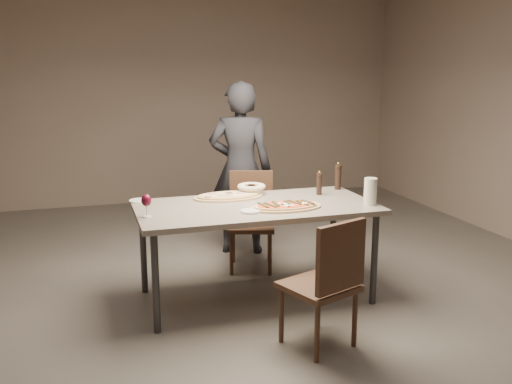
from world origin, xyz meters
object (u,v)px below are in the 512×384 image
object	(u,v)px
bread_basket	(251,188)
chair_near	(328,278)
dining_table	(256,212)
ham_pizza	(228,196)
zucchini_pizza	(286,206)
pepper_mill_left	(338,177)
carafe	(370,191)
chair_far	(251,214)
diner	(240,169)

from	to	relation	value
bread_basket	chair_near	xyz separation A→B (m)	(0.11, -1.28, -0.31)
dining_table	ham_pizza	bearing A→B (deg)	117.41
bread_basket	zucchini_pizza	bearing A→B (deg)	-78.39
pepper_mill_left	carafe	distance (m)	0.57
pepper_mill_left	bread_basket	bearing A→B (deg)	177.28
chair_far	carafe	bearing A→B (deg)	141.90
chair_far	bread_basket	bearing A→B (deg)	91.47
pepper_mill_left	carafe	xyz separation A→B (m)	(0.00, -0.57, -0.01)
diner	chair_far	bearing A→B (deg)	107.69
dining_table	carafe	xyz separation A→B (m)	(0.83, -0.25, 0.16)
chair_near	chair_far	size ratio (longest dim) A/B	1.01
diner	chair_near	bearing A→B (deg)	110.31
ham_pizza	chair_near	world-z (taller)	chair_near
pepper_mill_left	chair_near	distance (m)	1.45
dining_table	diner	size ratio (longest dim) A/B	1.09
bread_basket	pepper_mill_left	bearing A→B (deg)	-2.72
chair_near	diner	size ratio (longest dim) A/B	0.53
bread_basket	pepper_mill_left	xyz separation A→B (m)	(0.76, -0.04, 0.06)
ham_pizza	diner	bearing A→B (deg)	54.45
chair_near	diner	world-z (taller)	diner
dining_table	chair_far	xyz separation A→B (m)	(0.18, 0.72, -0.21)
dining_table	chair_near	size ratio (longest dim) A/B	2.08
carafe	chair_near	xyz separation A→B (m)	(-0.64, -0.68, -0.37)
bread_basket	pepper_mill_left	size ratio (longest dim) A/B	0.99
pepper_mill_left	carafe	bearing A→B (deg)	-90.00
chair_far	diner	xyz separation A→B (m)	(0.02, 0.43, 0.34)
dining_table	ham_pizza	size ratio (longest dim) A/B	3.27
pepper_mill_left	chair_far	world-z (taller)	pepper_mill_left
dining_table	zucchini_pizza	distance (m)	0.26
zucchini_pizza	chair_near	bearing A→B (deg)	-92.97
bread_basket	chair_near	bearing A→B (deg)	-84.96
pepper_mill_left	zucchini_pizza	bearing A→B (deg)	-142.84
ham_pizza	carafe	world-z (taller)	carafe
ham_pizza	carafe	xyz separation A→B (m)	(0.98, -0.53, 0.09)
carafe	chair_near	size ratio (longest dim) A/B	0.24
diner	dining_table	bearing A→B (deg)	100.82
bread_basket	chair_near	size ratio (longest dim) A/B	0.27
zucchini_pizza	ham_pizza	xyz separation A→B (m)	(-0.33, 0.45, -0.00)
carafe	chair_far	bearing A→B (deg)	124.16
dining_table	pepper_mill_left	size ratio (longest dim) A/B	7.73
pepper_mill_left	diner	world-z (taller)	diner
dining_table	chair_near	xyz separation A→B (m)	(0.19, -0.92, -0.21)
carafe	chair_far	distance (m)	1.22
chair_far	chair_near	bearing A→B (deg)	108.04
ham_pizza	chair_near	bearing A→B (deg)	-88.49
pepper_mill_left	ham_pizza	bearing A→B (deg)	-177.43
chair_near	ham_pizza	bearing A→B (deg)	84.61
chair_far	dining_table	bearing A→B (deg)	93.92
zucchini_pizza	bread_basket	distance (m)	0.54
dining_table	zucchini_pizza	world-z (taller)	zucchini_pizza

